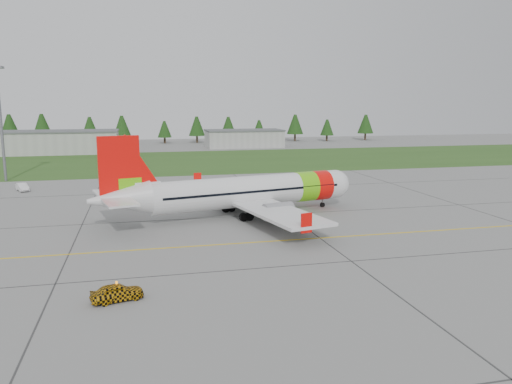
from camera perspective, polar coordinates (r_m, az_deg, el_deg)
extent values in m
plane|color=gray|center=(43.03, -1.58, -8.86)|extent=(320.00, 320.00, 0.00)
cylinder|color=silver|center=(62.86, -0.63, 0.11)|extent=(25.91, 9.49, 3.86)
sphere|color=silver|center=(69.29, 9.01, 0.92)|extent=(3.86, 3.86, 3.86)
cone|color=silver|center=(57.80, -15.38, -0.80)|extent=(7.61, 5.30, 3.86)
cube|color=black|center=(69.41, 9.22, 1.22)|extent=(2.11, 2.86, 0.55)
cylinder|color=#6AD00F|center=(66.60, 5.53, 0.63)|extent=(3.38, 4.41, 3.94)
cylinder|color=red|center=(67.86, 7.23, 0.77)|extent=(3.00, 4.32, 3.94)
cube|color=silver|center=(62.85, -1.03, -0.90)|extent=(12.35, 32.05, 0.36)
cube|color=red|center=(76.75, -6.69, 1.46)|extent=(1.20, 0.44, 1.98)
cube|color=red|center=(48.76, 5.78, -3.54)|extent=(1.20, 0.44, 1.98)
cylinder|color=gray|center=(68.41, -1.84, -0.46)|extent=(3.93, 2.82, 2.08)
cylinder|color=gray|center=(58.87, 2.53, -2.21)|extent=(3.93, 2.82, 2.08)
cube|color=red|center=(57.32, -15.34, 2.47)|extent=(4.51, 1.36, 7.51)
cube|color=#6AD00F|center=(57.85, -14.19, 0.41)|extent=(2.60, 0.98, 2.37)
cube|color=silver|center=(57.67, -15.88, -0.59)|extent=(5.62, 11.79, 0.22)
cylinder|color=slate|center=(68.61, 7.60, -1.15)|extent=(0.18, 0.18, 1.38)
cylinder|color=black|center=(68.68, 7.60, -1.44)|extent=(0.72, 0.42, 0.67)
cylinder|color=slate|center=(65.14, -2.85, -1.45)|extent=(0.22, 0.22, 1.88)
cylinder|color=black|center=(65.07, -3.17, -1.85)|extent=(1.10, 0.66, 1.03)
cylinder|color=slate|center=(60.20, -0.76, -2.40)|extent=(0.22, 0.22, 1.88)
cylinder|color=black|center=(60.13, -1.10, -2.83)|extent=(1.10, 0.66, 1.03)
imported|color=#EFAB0D|center=(37.36, -15.69, -9.22)|extent=(1.60, 1.77, 3.72)
imported|color=white|center=(88.76, -25.21, 1.35)|extent=(1.76, 1.72, 3.90)
cube|color=#30561E|center=(122.93, -9.36, 3.46)|extent=(320.00, 50.00, 0.03)
cube|color=gold|center=(50.52, -3.43, -5.96)|extent=(120.00, 0.25, 0.02)
cube|color=#A8A8A3|center=(151.84, -21.57, 5.27)|extent=(32.00, 14.00, 6.00)
cube|color=#A8A8A3|center=(161.71, -1.38, 6.08)|extent=(24.00, 12.00, 5.20)
cylinder|color=slate|center=(100.79, -27.11, 6.75)|extent=(0.50, 0.50, 20.00)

